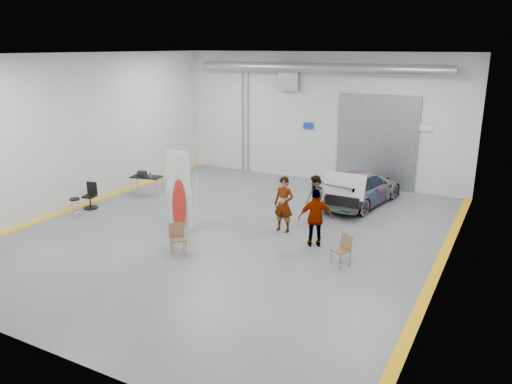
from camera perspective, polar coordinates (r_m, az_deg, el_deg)
The scene contains 13 objects.
ground at distance 17.53m, azimuth -2.74°, elevation -4.50°, with size 16.00×16.00×0.00m, color slate.
room_shell at distance 18.34m, azimuth 1.36°, elevation 9.59°, with size 14.02×16.18×6.01m.
sedan_car at distance 20.75m, azimuth 11.84°, elevation 0.47°, with size 1.91×4.69×1.36m, color silver.
person_a at distance 17.26m, azimuth 3.19°, elevation -1.41°, with size 0.71×0.47×1.96m, color #8D6C4D.
person_b at distance 18.07m, azimuth 6.79°, elevation -0.93°, with size 0.88×0.68×1.81m, color slate.
person_c at distance 16.07m, azimuth 6.85°, elevation -2.96°, with size 1.11×0.46×1.91m, color #935F31.
surfboard_display at distance 17.34m, azimuth -8.91°, elevation -0.62°, with size 0.86×0.34×3.05m.
folding_chair_near at distance 15.72m, azimuth -8.85°, elevation -6.04°, with size 0.64×0.73×0.97m.
folding_chair_far at distance 14.99m, azimuth 9.64°, elevation -7.25°, with size 0.60×0.65×0.95m.
shop_stool at distance 19.94m, azimuth -19.91°, elevation -1.75°, with size 0.39×0.39×0.76m.
work_table at distance 22.09m, azimuth -12.54°, elevation 1.77°, with size 1.42×0.94×1.07m.
office_chair at distance 20.89m, azimuth -18.34°, elevation -0.57°, with size 0.55×0.57×1.03m.
trunk_lid at distance 18.63m, azimuth 10.09°, elevation 0.99°, with size 1.59×0.96×0.04m, color silver.
Camera 1 is at (8.50, -14.01, 6.25)m, focal length 35.00 mm.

